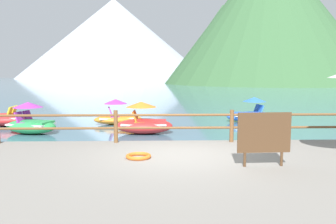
# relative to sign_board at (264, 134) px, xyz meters

# --- Properties ---
(ground_plane) EXTENTS (200.00, 200.00, 0.00)m
(ground_plane) POSITION_rel_sign_board_xyz_m (-1.82, 41.16, -1.13)
(ground_plane) COLOR #477084
(promenade_dock) EXTENTS (28.00, 8.00, 0.40)m
(promenade_dock) POSITION_rel_sign_board_xyz_m (-1.82, -1.04, -0.93)
(promenade_dock) COLOR gray
(promenade_dock) RESTS_ON ground
(dock_railing) EXTENTS (23.92, 0.12, 0.95)m
(dock_railing) POSITION_rel_sign_board_xyz_m (-1.82, 2.71, -0.16)
(dock_railing) COLOR brown
(dock_railing) RESTS_ON promenade_dock
(sign_board) EXTENTS (1.18, 0.10, 1.19)m
(sign_board) POSITION_rel_sign_board_xyz_m (0.00, 0.00, 0.00)
(sign_board) COLOR silver
(sign_board) RESTS_ON promenade_dock
(life_ring) EXTENTS (0.61, 0.61, 0.09)m
(life_ring) POSITION_rel_sign_board_xyz_m (-2.77, 0.84, -0.68)
(life_ring) COLOR orange
(life_ring) RESTS_ON promenade_dock
(pedal_boat_0) EXTENTS (2.65, 1.48, 1.21)m
(pedal_boat_0) POSITION_rel_sign_board_xyz_m (2.40, 9.79, -0.75)
(pedal_boat_0) COLOR blue
(pedal_boat_0) RESTS_ON ground
(pedal_boat_1) EXTENTS (2.30, 1.34, 1.28)m
(pedal_boat_1) POSITION_rel_sign_board_xyz_m (-2.84, 6.49, -0.69)
(pedal_boat_1) COLOR red
(pedal_boat_1) RESTS_ON ground
(pedal_boat_2) EXTENTS (2.40, 1.35, 0.90)m
(pedal_boat_2) POSITION_rel_sign_board_xyz_m (-9.33, 8.70, -0.82)
(pedal_boat_2) COLOR red
(pedal_boat_2) RESTS_ON ground
(pedal_boat_3) EXTENTS (2.40, 1.81, 1.27)m
(pedal_boat_3) POSITION_rel_sign_board_xyz_m (-7.38, 6.62, -0.70)
(pedal_boat_3) COLOR green
(pedal_boat_3) RESTS_ON ground
(pedal_boat_4) EXTENTS (2.43, 1.53, 1.19)m
(pedal_boat_4) POSITION_rel_sign_board_xyz_m (-4.17, 9.05, -0.75)
(pedal_boat_4) COLOR orange
(pedal_boat_4) RESTS_ON ground
(cliff_headland) EXTENTS (44.50, 44.50, 29.41)m
(cliff_headland) POSITION_rel_sign_board_xyz_m (20.24, 68.75, 12.67)
(cliff_headland) COLOR #386038
(cliff_headland) RESTS_ON ground
(distant_peak) EXTENTS (73.20, 73.20, 30.48)m
(distant_peak) POSITION_rel_sign_board_xyz_m (-18.87, 131.37, 14.11)
(distant_peak) COLOR #A8B2C1
(distant_peak) RESTS_ON ground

